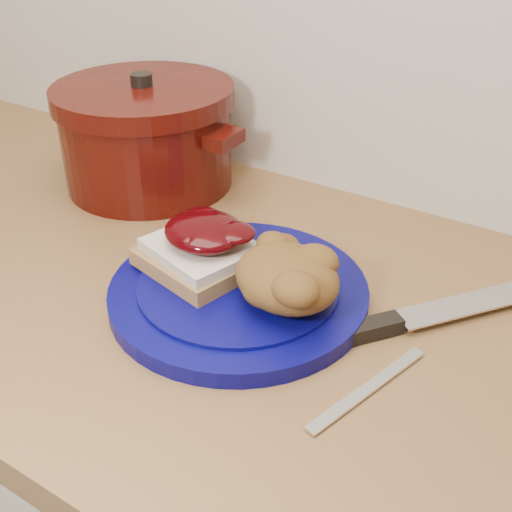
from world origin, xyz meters
The scene contains 7 objects.
plate centered at (0.01, 1.49, 0.91)m, with size 0.29×0.29×0.02m, color #060551.
sandwich centered at (-0.04, 1.49, 0.95)m, with size 0.14×0.13×0.06m.
stuffing_mound centered at (0.07, 1.49, 0.95)m, with size 0.12×0.10×0.06m, color brown.
chef_knife centered at (0.17, 1.52, 0.91)m, with size 0.21×0.27×0.02m.
butter_knife centered at (0.19, 1.44, 0.90)m, with size 0.16×0.01×0.00m, color silver.
dutch_oven centered at (-0.27, 1.67, 0.98)m, with size 0.31×0.26×0.17m.
pepper_grinder centered at (-0.33, 1.66, 0.96)m, with size 0.06×0.06×0.12m.
Camera 1 is at (0.34, 1.01, 1.32)m, focal length 45.00 mm.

